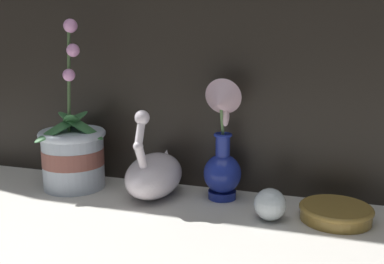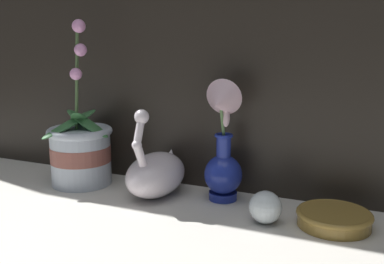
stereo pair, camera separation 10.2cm
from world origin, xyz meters
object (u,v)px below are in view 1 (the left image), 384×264
(orchid_potted_plant, at_px, (73,152))
(glass_sphere, at_px, (270,204))
(amber_dish, at_px, (336,212))
(swan_figurine, at_px, (155,173))
(blue_vase, at_px, (222,151))

(orchid_potted_plant, bearing_deg, glass_sphere, -6.46)
(orchid_potted_plant, relative_size, amber_dish, 2.76)
(orchid_potted_plant, xyz_separation_m, glass_sphere, (0.51, -0.06, -0.06))
(amber_dish, bearing_deg, glass_sphere, -163.20)
(swan_figurine, relative_size, amber_dish, 1.45)
(orchid_potted_plant, distance_m, glass_sphere, 0.52)
(swan_figurine, xyz_separation_m, amber_dish, (0.42, -0.02, -0.04))
(swan_figurine, bearing_deg, amber_dish, -2.80)
(blue_vase, bearing_deg, orchid_potted_plant, -175.66)
(orchid_potted_plant, bearing_deg, blue_vase, 4.34)
(swan_figurine, height_order, amber_dish, swan_figurine)
(glass_sphere, bearing_deg, swan_figurine, 168.08)
(swan_figurine, distance_m, glass_sphere, 0.29)
(orchid_potted_plant, xyz_separation_m, blue_vase, (0.38, 0.03, 0.03))
(glass_sphere, distance_m, amber_dish, 0.14)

